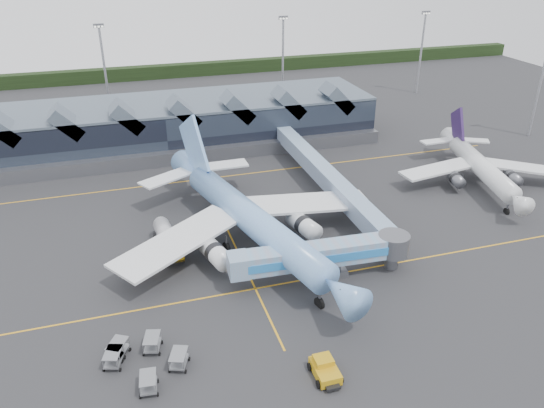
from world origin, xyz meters
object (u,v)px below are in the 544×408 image
object	(u,v)px
regional_jet	(479,165)
fuel_truck	(167,238)
main_airliner	(247,216)
jet_bridge	(331,254)
pushback_tug	(325,369)

from	to	relation	value
regional_jet	fuel_truck	size ratio (longest dim) A/B	3.16
main_airliner	fuel_truck	distance (m)	11.90
fuel_truck	jet_bridge	bearing A→B (deg)	-38.72
main_airliner	pushback_tug	world-z (taller)	main_airliner
jet_bridge	pushback_tug	bearing A→B (deg)	-111.29
regional_jet	fuel_truck	bearing A→B (deg)	-160.10
main_airliner	regional_jet	distance (m)	46.24
main_airliner	pushback_tug	bearing A→B (deg)	-103.16
main_airliner	jet_bridge	xyz separation A→B (m)	(8.27, -11.55, -1.01)
regional_jet	pushback_tug	bearing A→B (deg)	-127.79
regional_jet	pushback_tug	distance (m)	57.56
regional_jet	pushback_tug	size ratio (longest dim) A/B	7.45
pushback_tug	fuel_truck	bearing A→B (deg)	112.91
jet_bridge	fuel_truck	size ratio (longest dim) A/B	2.41
jet_bridge	fuel_truck	world-z (taller)	jet_bridge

